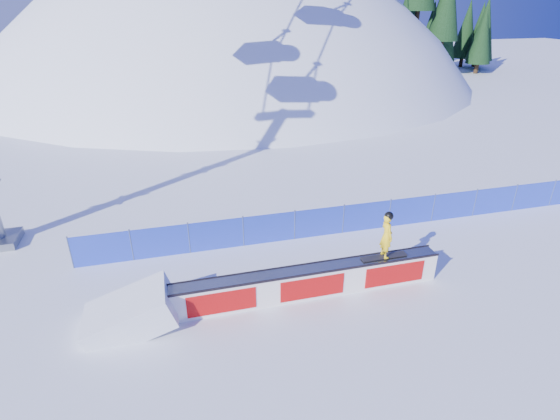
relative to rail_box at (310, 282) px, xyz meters
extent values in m
plane|color=white|center=(3.56, -0.95, -0.51)|extent=(160.00, 160.00, 0.00)
sphere|color=white|center=(3.56, 41.05, -18.51)|extent=(64.00, 64.00, 64.00)
cylinder|color=#302113|center=(23.77, 37.86, 6.70)|extent=(0.50, 0.50, 1.40)
cylinder|color=#302113|center=(25.56, 36.54, 4.89)|extent=(0.50, 0.50, 1.40)
cylinder|color=#302113|center=(28.31, 38.58, 2.22)|extent=(0.50, 0.50, 1.40)
cone|color=black|center=(28.31, 38.58, 6.98)|extent=(3.66, 3.66, 8.32)
cylinder|color=#302113|center=(30.81, 37.15, 0.09)|extent=(0.50, 0.50, 1.40)
cone|color=black|center=(30.81, 37.15, 4.93)|extent=(3.73, 3.73, 8.47)
cylinder|color=#302113|center=(31.93, 39.04, 0.09)|extent=(0.50, 0.50, 1.40)
cone|color=black|center=(31.93, 39.04, 4.87)|extent=(3.67, 3.67, 8.35)
cylinder|color=#302113|center=(33.43, 40.16, 0.09)|extent=(0.50, 0.50, 1.40)
cone|color=black|center=(33.43, 40.16, 5.21)|extent=(3.97, 3.97, 9.03)
cylinder|color=#302113|center=(34.74, 38.24, 0.09)|extent=(0.50, 0.50, 1.40)
cone|color=black|center=(34.74, 38.24, 4.90)|extent=(3.70, 3.70, 8.42)
cylinder|color=#302113|center=(36.50, 41.68, 0.09)|extent=(0.50, 0.50, 1.40)
cone|color=black|center=(36.50, 41.68, 4.59)|extent=(3.43, 3.43, 7.79)
cylinder|color=#302113|center=(38.07, 44.17, 0.09)|extent=(0.50, 0.50, 1.40)
cone|color=black|center=(38.07, 44.17, 3.75)|extent=(2.69, 2.69, 6.11)
cube|color=blue|center=(3.56, 3.55, 0.09)|extent=(22.00, 0.03, 1.20)
cylinder|color=#3F4D72|center=(-7.44, 3.55, 0.14)|extent=(0.05, 0.05, 1.30)
cylinder|color=#3F4D72|center=(-5.44, 3.55, 0.14)|extent=(0.05, 0.05, 1.30)
cylinder|color=#3F4D72|center=(-3.44, 3.55, 0.14)|extent=(0.05, 0.05, 1.30)
cylinder|color=#3F4D72|center=(-1.44, 3.55, 0.14)|extent=(0.05, 0.05, 1.30)
cylinder|color=#3F4D72|center=(0.56, 3.55, 0.14)|extent=(0.05, 0.05, 1.30)
cylinder|color=#3F4D72|center=(2.56, 3.55, 0.14)|extent=(0.05, 0.05, 1.30)
cylinder|color=#3F4D72|center=(4.56, 3.55, 0.14)|extent=(0.05, 0.05, 1.30)
cylinder|color=#3F4D72|center=(6.56, 3.55, 0.14)|extent=(0.05, 0.05, 1.30)
cylinder|color=#3F4D72|center=(8.56, 3.55, 0.14)|extent=(0.05, 0.05, 1.30)
cylinder|color=#3F4D72|center=(10.56, 3.55, 0.14)|extent=(0.05, 0.05, 1.30)
cylinder|color=#3F4D72|center=(12.56, 3.55, 0.14)|extent=(0.05, 0.05, 1.30)
cube|color=white|center=(0.00, 0.00, -0.02)|extent=(8.57, 0.58, 0.96)
cube|color=gray|center=(0.00, 0.00, 0.48)|extent=(8.48, 0.60, 0.04)
cube|color=black|center=(0.00, -0.28, 0.49)|extent=(8.57, 0.07, 0.06)
cube|color=black|center=(0.00, 0.28, 0.49)|extent=(8.57, 0.07, 0.06)
cube|color=red|center=(0.00, -0.28, -0.02)|extent=(8.14, 0.06, 0.72)
cube|color=red|center=(0.00, 0.28, -0.02)|extent=(8.14, 0.06, 0.72)
cube|color=black|center=(2.48, 0.01, 0.54)|extent=(1.53, 0.28, 0.03)
imported|color=yellow|center=(2.48, 0.01, 1.29)|extent=(0.36, 0.55, 1.48)
sphere|color=black|center=(2.48, 0.01, 1.98)|extent=(0.28, 0.28, 0.28)
camera|label=1|loc=(-3.74, -10.61, 7.96)|focal=28.00mm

